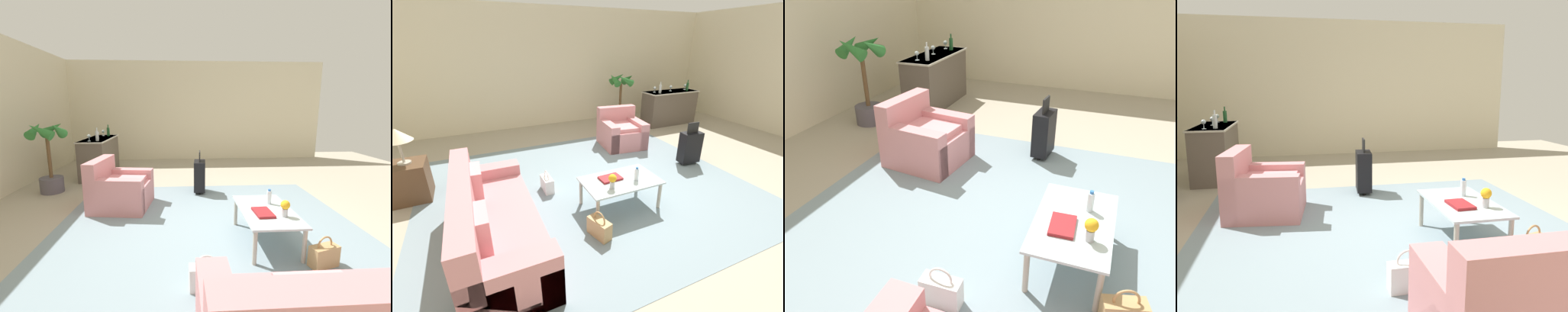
{
  "view_description": "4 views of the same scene",
  "coord_description": "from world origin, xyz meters",
  "views": [
    {
      "loc": [
        -3.47,
        0.59,
        1.75
      ],
      "look_at": [
        -0.12,
        0.39,
        1.09
      ],
      "focal_mm": 24.0,
      "sensor_mm": 36.0,
      "label": 1
    },
    {
      "loc": [
        -2.18,
        -3.28,
        2.25
      ],
      "look_at": [
        -0.85,
        -0.37,
        0.84
      ],
      "focal_mm": 24.0,
      "sensor_mm": 36.0,
      "label": 2
    },
    {
      "loc": [
        -3.17,
        -0.7,
        2.38
      ],
      "look_at": [
        -0.26,
        0.41,
        0.83
      ],
      "focal_mm": 35.0,
      "sensor_mm": 36.0,
      "label": 3
    },
    {
      "loc": [
        -4.0,
        1.22,
        1.68
      ],
      "look_at": [
        -0.2,
        0.43,
        0.93
      ],
      "focal_mm": 35.0,
      "sensor_mm": 36.0,
      "label": 4
    }
  ],
  "objects": [
    {
      "name": "ground_plane",
      "position": [
        0.0,
        0.0,
        0.0
      ],
      "size": [
        12.0,
        12.0,
        0.0
      ],
      "primitive_type": "plane",
      "color": "#A89E89"
    },
    {
      "name": "flower_vase",
      "position": [
        -0.62,
        -0.65,
        0.56
      ],
      "size": [
        0.11,
        0.11,
        0.21
      ],
      "color": "#B2B7BC",
      "rests_on": "coffee_table"
    },
    {
      "name": "suitcase_black",
      "position": [
        1.6,
        0.2,
        0.36
      ],
      "size": [
        0.42,
        0.25,
        0.85
      ],
      "color": "black",
      "rests_on": "ground"
    },
    {
      "name": "armchair",
      "position": [
        0.91,
        1.67,
        0.3
      ],
      "size": [
        1.0,
        1.02,
        0.85
      ],
      "color": "#C67F84",
      "rests_on": "ground"
    },
    {
      "name": "bar_console",
      "position": [
        3.1,
        2.6,
        0.49
      ],
      "size": [
        1.59,
        0.61,
        0.94
      ],
      "color": "brown",
      "rests_on": "ground"
    },
    {
      "name": "coffee_table",
      "position": [
        -0.4,
        -0.5,
        0.38
      ],
      "size": [
        1.09,
        0.66,
        0.44
      ],
      "color": "silver",
      "rests_on": "ground"
    },
    {
      "name": "wine_glass_left_of_centre",
      "position": [
        3.1,
        2.62,
        1.05
      ],
      "size": [
        0.08,
        0.08,
        0.15
      ],
      "color": "silver",
      "rests_on": "bar_console"
    },
    {
      "name": "wine_bottle_clear",
      "position": [
        2.61,
        2.49,
        1.06
      ],
      "size": [
        0.07,
        0.07,
        0.3
      ],
      "color": "silver",
      "rests_on": "bar_console"
    },
    {
      "name": "coffee_table_book",
      "position": [
        -0.52,
        -0.42,
        0.45
      ],
      "size": [
        0.32,
        0.22,
        0.03
      ],
      "primitive_type": "cube",
      "rotation": [
        0.0,
        0.0,
        0.05
      ],
      "color": "maroon",
      "rests_on": "coffee_table"
    },
    {
      "name": "area_rug",
      "position": [
        -0.6,
        0.2,
        0.0
      ],
      "size": [
        5.2,
        4.4,
        0.01
      ],
      "primitive_type": "cube",
      "color": "gray",
      "rests_on": "ground"
    },
    {
      "name": "wine_bottle_green",
      "position": [
        3.58,
        2.49,
        1.06
      ],
      "size": [
        0.07,
        0.07,
        0.3
      ],
      "color": "#194C23",
      "rests_on": "bar_console"
    },
    {
      "name": "wall_right",
      "position": [
        5.06,
        0.0,
        1.55
      ],
      "size": [
        0.12,
        8.0,
        3.1
      ],
      "primitive_type": "cube",
      "color": "beige",
      "rests_on": "ground"
    },
    {
      "name": "handbag_white",
      "position": [
        -1.25,
        0.36,
        0.13
      ],
      "size": [
        0.15,
        0.32,
        0.36
      ],
      "color": "white",
      "rests_on": "ground"
    },
    {
      "name": "wine_glass_right_of_centre",
      "position": [
        3.64,
        2.64,
        1.05
      ],
      "size": [
        0.08,
        0.08,
        0.15
      ],
      "color": "silver",
      "rests_on": "bar_console"
    },
    {
      "name": "water_bottle",
      "position": [
        -0.2,
        -0.6,
        0.53
      ],
      "size": [
        0.06,
        0.06,
        0.2
      ],
      "color": "silver",
      "rests_on": "coffee_table"
    },
    {
      "name": "handbag_tan",
      "position": [
        -0.97,
        -0.97,
        0.13
      ],
      "size": [
        0.22,
        0.35,
        0.36
      ],
      "color": "tan",
      "rests_on": "ground"
    },
    {
      "name": "wine_glass_leftmost",
      "position": [
        2.56,
        2.65,
        1.05
      ],
      "size": [
        0.08,
        0.08,
        0.15
      ],
      "color": "silver",
      "rests_on": "bar_console"
    }
  ]
}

